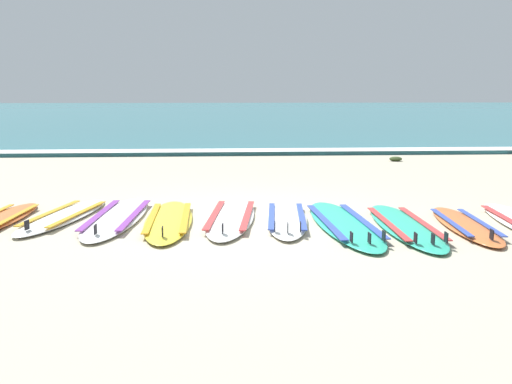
{
  "coord_description": "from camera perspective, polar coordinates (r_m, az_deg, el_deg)",
  "views": [
    {
      "loc": [
        -0.29,
        -6.76,
        1.65
      ],
      "look_at": [
        0.15,
        0.72,
        0.25
      ],
      "focal_mm": 37.91,
      "sensor_mm": 36.0,
      "label": 1
    }
  ],
  "objects": [
    {
      "name": "surfboard_1",
      "position": [
        7.55,
        -19.59,
        -2.38
      ],
      "size": [
        1.0,
        2.27,
        0.18
      ],
      "color": "white",
      "rests_on": "ground"
    },
    {
      "name": "surfboard_7",
      "position": [
        6.85,
        15.43,
        -3.43
      ],
      "size": [
        0.64,
        2.4,
        0.18
      ],
      "color": "#2DB793",
      "rests_on": "ground"
    },
    {
      "name": "surfboard_5",
      "position": [
        6.97,
        3.23,
        -2.81
      ],
      "size": [
        0.73,
        2.17,
        0.18
      ],
      "color": "white",
      "rests_on": "ground"
    },
    {
      "name": "surfboard_4",
      "position": [
        7.04,
        -2.67,
        -2.68
      ],
      "size": [
        0.86,
        2.43,
        0.18
      ],
      "color": "white",
      "rests_on": "ground"
    },
    {
      "name": "seaweed_clump_near_shoreline",
      "position": [
        13.4,
        14.52,
        3.41
      ],
      "size": [
        0.3,
        0.24,
        0.11
      ],
      "primitive_type": "ellipsoid",
      "color": "#384723",
      "rests_on": "ground"
    },
    {
      "name": "ground_plane",
      "position": [
        6.97,
        -0.85,
        -3.12
      ],
      "size": [
        80.0,
        80.0,
        0.0
      ],
      "primitive_type": "plane",
      "color": "#B7AD93"
    },
    {
      "name": "surfboard_8",
      "position": [
        7.13,
        21.19,
        -3.24
      ],
      "size": [
        0.66,
        2.05,
        0.18
      ],
      "color": "orange",
      "rests_on": "ground"
    },
    {
      "name": "sea",
      "position": [
        43.93,
        -2.96,
        8.5
      ],
      "size": [
        80.0,
        60.0,
        0.1
      ],
      "primitive_type": "cube",
      "color": "teal",
      "rests_on": "ground"
    },
    {
      "name": "surfboard_2",
      "position": [
        7.28,
        -14.42,
        -2.56
      ],
      "size": [
        0.76,
        2.55,
        0.18
      ],
      "color": "white",
      "rests_on": "ground"
    },
    {
      "name": "surfboard_6",
      "position": [
        6.8,
        9.24,
        -3.28
      ],
      "size": [
        0.78,
        2.62,
        0.18
      ],
      "color": "#2DB793",
      "rests_on": "ground"
    },
    {
      "name": "surfboard_3",
      "position": [
        6.98,
        -9.19,
        -2.93
      ],
      "size": [
        0.65,
        2.37,
        0.18
      ],
      "color": "yellow",
      "rests_on": "ground"
    },
    {
      "name": "surfboard_0",
      "position": [
        7.69,
        -25.22,
        -2.56
      ],
      "size": [
        0.59,
        1.96,
        0.18
      ],
      "color": "orange",
      "rests_on": "ground"
    },
    {
      "name": "wave_foam_strip",
      "position": [
        14.4,
        -2.15,
        4.22
      ],
      "size": [
        80.0,
        0.82,
        0.11
      ],
      "primitive_type": "cube",
      "color": "white",
      "rests_on": "ground"
    }
  ]
}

